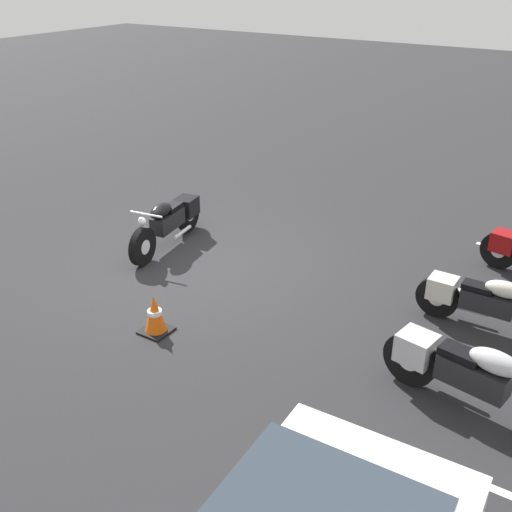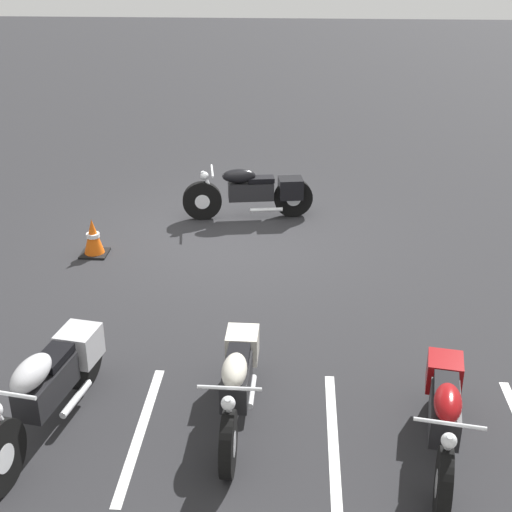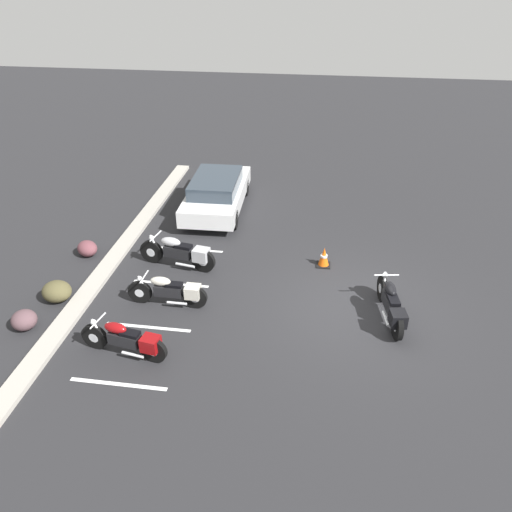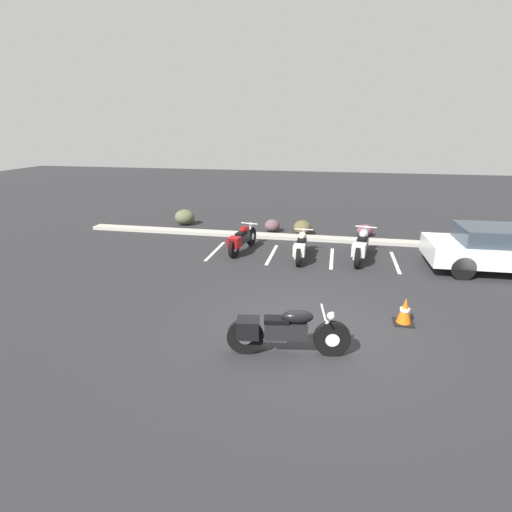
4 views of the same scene
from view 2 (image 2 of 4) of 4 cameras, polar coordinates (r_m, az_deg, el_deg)
The scene contains 8 objects.
ground at distance 11.42m, azimuth -2.25°, elevation 1.51°, with size 60.00×60.00×0.00m, color #262628.
motorcycle_black_featured at distance 12.05m, azimuth -0.11°, elevation 5.17°, with size 2.20×0.72×0.87m.
parked_bike_0 at distance 6.99m, azimuth 14.84°, elevation -11.90°, with size 0.70×2.09×0.83m.
parked_bike_1 at distance 7.19m, azimuth -1.50°, elevation -9.82°, with size 0.58×2.07×0.81m.
parked_bike_2 at distance 7.32m, azimuth -16.15°, elevation -9.76°, with size 0.79×2.30×0.91m.
traffic_cone at distance 10.99m, azimuth -12.89°, elevation 1.41°, with size 0.40×0.40×0.57m.
stall_line_1 at distance 7.19m, azimuth 6.18°, elevation -14.29°, with size 0.10×2.10×0.00m, color white.
stall_line_2 at distance 7.33m, azimuth -9.22°, elevation -13.62°, with size 0.10×2.10×0.00m, color white.
Camera 2 is at (-1.09, 10.43, 4.53)m, focal length 50.00 mm.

